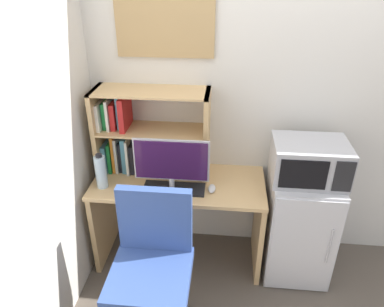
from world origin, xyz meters
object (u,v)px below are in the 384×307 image
keyboard (174,188)px  desk_chair (153,277)px  water_bottle (101,172)px  wall_corkboard (164,16)px  computer_mouse (212,189)px  hutch_bookshelf (135,131)px  mini_fridge (298,225)px  monitor (171,163)px  microwave (309,161)px

keyboard → desk_chair: 0.61m
desk_chair → keyboard: bearing=83.0°
water_bottle → desk_chair: 0.80m
keyboard → wall_corkboard: 1.15m
computer_mouse → water_bottle: bearing=-177.8°
keyboard → desk_chair: bearing=-97.0°
hutch_bookshelf → mini_fridge: (1.22, -0.17, -0.63)m
monitor → desk_chair: size_ratio=0.53×
microwave → desk_chair: size_ratio=0.51×
computer_mouse → wall_corkboard: (-0.36, 0.36, 1.08)m
mini_fridge → microwave: size_ratio=1.67×
keyboard → computer_mouse: computer_mouse is taller
desk_chair → computer_mouse: bearing=58.8°
microwave → desk_chair: bearing=-147.8°
hutch_bookshelf → desk_chair: size_ratio=0.84×
monitor → water_bottle: monitor is taller
keyboard → water_bottle: 0.52m
wall_corkboard → computer_mouse: bearing=-45.2°
computer_mouse → wall_corkboard: 1.19m
mini_fridge → hutch_bookshelf: bearing=172.3°
mini_fridge → wall_corkboard: (-1.00, 0.29, 1.41)m
desk_chair → wall_corkboard: (-0.03, 0.90, 1.40)m
water_bottle → microwave: size_ratio=0.53×
mini_fridge → microwave: bearing=89.9°
microwave → keyboard: bearing=-174.4°
water_bottle → wall_corkboard: wall_corkboard is taller
hutch_bookshelf → water_bottle: (-0.20, -0.26, -0.20)m
computer_mouse → mini_fridge: (0.64, 0.07, -0.33)m
monitor → desk_chair: monitor is taller
computer_mouse → wall_corkboard: size_ratio=0.16×
hutch_bookshelf → wall_corkboard: wall_corkboard is taller
monitor → water_bottle: bearing=-179.9°
keyboard → monitor: bearing=-138.8°
computer_mouse → mini_fridge: size_ratio=0.13×
hutch_bookshelf → mini_fridge: 1.38m
water_bottle → desk_chair: size_ratio=0.27×
monitor → computer_mouse: size_ratio=4.91×
keyboard → mini_fridge: size_ratio=0.52×
computer_mouse → microwave: bearing=6.3°
monitor → microwave: bearing=6.2°
mini_fridge → water_bottle: bearing=-176.1°
wall_corkboard → desk_chair: bearing=-88.2°
hutch_bookshelf → microwave: 1.23m
microwave → hutch_bookshelf: bearing=172.4°
hutch_bookshelf → water_bottle: hutch_bookshelf is taller
keyboard → computer_mouse: 0.26m
hutch_bookshelf → desk_chair: (0.25, -0.77, -0.62)m
monitor → keyboard: 0.21m
monitor → mini_fridge: 1.07m
monitor → microwave: (0.92, 0.10, 0.01)m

